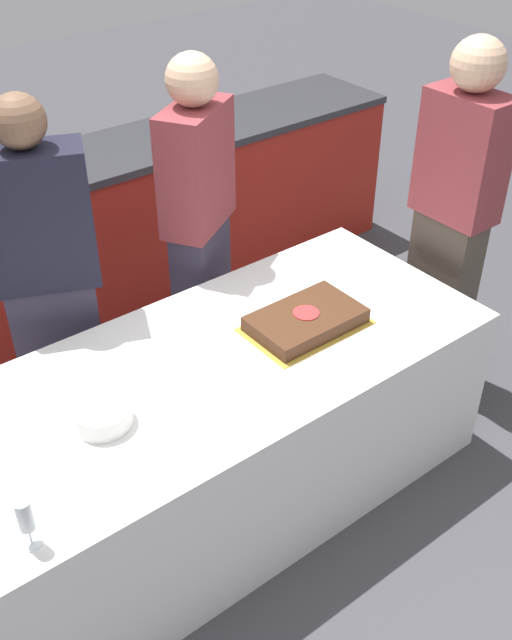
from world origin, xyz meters
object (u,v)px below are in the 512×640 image
person_cutting_cake (199,228)px  person_seated_right (452,219)px  cake (306,320)px  wine_glass (25,517)px  plate_stack (102,415)px  person_standing_back (49,286)px

person_cutting_cake → person_seated_right: 1.13m
cake → person_seated_right: (0.89, 0.04, 0.14)m
cake → wine_glass: 1.33m
person_cutting_cake → cake: bearing=58.1°
plate_stack → person_cutting_cake: 1.16m
wine_glass → person_standing_back: bearing=61.6°
plate_stack → person_standing_back: (0.17, 0.73, 0.07)m
cake → person_seated_right: person_seated_right is taller
person_standing_back → wine_glass: bearing=85.2°
plate_stack → person_seated_right: bearing=1.4°
wine_glass → person_cutting_cake: person_cutting_cake is taller
cake → person_standing_back: person_standing_back is taller
plate_stack → person_standing_back: bearing=77.0°
wine_glass → person_standing_back: (0.56, 1.04, -0.00)m
wine_glass → person_standing_back: 1.18m
cake → wine_glass: wine_glass is taller
wine_glass → person_seated_right: (2.18, 0.36, 0.06)m
plate_stack → person_seated_right: 1.79m
person_seated_right → plate_stack: bearing=-88.6°
person_cutting_cake → person_seated_right: bearing=110.7°
person_standing_back → person_cutting_cake: bearing=-156.4°
wine_glass → person_seated_right: person_seated_right is taller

